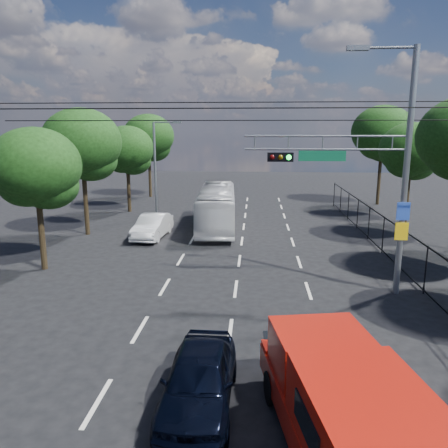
# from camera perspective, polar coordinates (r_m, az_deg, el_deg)

# --- Properties ---
(ground) EXTENTS (120.00, 120.00, 0.00)m
(ground) POSITION_cam_1_polar(r_m,az_deg,el_deg) (11.27, -0.49, -22.91)
(ground) COLOR black
(ground) RESTS_ON ground
(lane_markings) EXTENTS (6.12, 38.00, 0.01)m
(lane_markings) POSITION_cam_1_polar(r_m,az_deg,el_deg) (24.09, 2.20, -3.41)
(lane_markings) COLOR beige
(lane_markings) RESTS_ON ground
(signal_mast) EXTENTS (6.43, 0.39, 9.50)m
(signal_mast) POSITION_cam_1_polar(r_m,az_deg,el_deg) (17.81, 19.04, 7.55)
(signal_mast) COLOR slate
(signal_mast) RESTS_ON ground
(streetlight_left) EXTENTS (2.09, 0.22, 7.08)m
(streetlight_left) POSITION_cam_1_polar(r_m,az_deg,el_deg) (32.08, -8.70, 7.52)
(streetlight_left) COLOR slate
(streetlight_left) RESTS_ON ground
(utility_wires) EXTENTS (22.00, 5.04, 0.74)m
(utility_wires) POSITION_cam_1_polar(r_m,az_deg,el_deg) (18.05, 1.80, 14.58)
(utility_wires) COLOR black
(utility_wires) RESTS_ON ground
(fence_right) EXTENTS (0.06, 34.03, 2.00)m
(fence_right) POSITION_cam_1_polar(r_m,az_deg,el_deg) (23.08, 21.28, -2.31)
(fence_right) COLOR black
(fence_right) RESTS_ON ground
(tree_right_d) EXTENTS (4.32, 4.32, 7.02)m
(tree_right_d) POSITION_cam_1_polar(r_m,az_deg,el_deg) (33.02, 23.24, 8.40)
(tree_right_d) COLOR black
(tree_right_d) RESTS_ON ground
(tree_right_e) EXTENTS (5.28, 5.28, 8.58)m
(tree_right_e) POSITION_cam_1_polar(r_m,az_deg,el_deg) (40.69, 19.99, 10.71)
(tree_right_e) COLOR black
(tree_right_e) RESTS_ON ground
(tree_left_b) EXTENTS (4.08, 4.08, 6.63)m
(tree_left_b) POSITION_cam_1_polar(r_m,az_deg,el_deg) (21.71, -23.25, 6.20)
(tree_left_b) COLOR black
(tree_left_b) RESTS_ON ground
(tree_left_c) EXTENTS (4.80, 4.80, 7.80)m
(tree_left_c) POSITION_cam_1_polar(r_m,az_deg,el_deg) (28.27, -17.99, 9.41)
(tree_left_c) COLOR black
(tree_left_c) RESTS_ON ground
(tree_left_d) EXTENTS (4.20, 4.20, 6.83)m
(tree_left_d) POSITION_cam_1_polar(r_m,az_deg,el_deg) (35.73, -12.50, 9.09)
(tree_left_d) COLOR black
(tree_left_d) RESTS_ON ground
(tree_left_e) EXTENTS (4.92, 4.92, 7.99)m
(tree_left_e) POSITION_cam_1_polar(r_m,az_deg,el_deg) (43.47, -9.79, 10.77)
(tree_left_e) COLOR black
(tree_left_e) RESTS_ON ground
(red_pickup) EXTENTS (3.12, 6.20, 2.21)m
(red_pickup) POSITION_cam_1_polar(r_m,az_deg,el_deg) (9.63, 15.06, -21.71)
(red_pickup) COLOR black
(red_pickup) RESTS_ON ground
(navy_hatchback) EXTENTS (1.70, 4.12, 1.40)m
(navy_hatchback) POSITION_cam_1_polar(r_m,az_deg,el_deg) (11.00, -3.26, -19.55)
(navy_hatchback) COLOR black
(navy_hatchback) RESTS_ON ground
(white_bus) EXTENTS (2.90, 10.06, 2.77)m
(white_bus) POSITION_cam_1_polar(r_m,az_deg,el_deg) (29.34, -0.94, 2.19)
(white_bus) COLOR silver
(white_bus) RESTS_ON ground
(white_van) EXTENTS (1.81, 4.42, 1.43)m
(white_van) POSITION_cam_1_polar(r_m,az_deg,el_deg) (27.05, -9.33, -0.28)
(white_van) COLOR silver
(white_van) RESTS_ON ground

